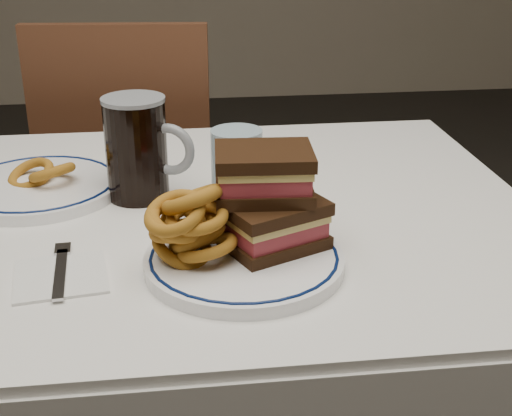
{
  "coord_description": "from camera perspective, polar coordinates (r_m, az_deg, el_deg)",
  "views": [
    {
      "loc": [
        0.05,
        -1.05,
        1.21
      ],
      "look_at": [
        0.16,
        -0.18,
        0.83
      ],
      "focal_mm": 50.0,
      "sensor_mm": 36.0,
      "label": 1
    }
  ],
  "objects": [
    {
      "name": "water_glass",
      "position": [
        1.12,
        -1.54,
        3.12
      ],
      "size": [
        0.08,
        0.08,
        0.13
      ],
      "primitive_type": "cylinder",
      "color": "#94AEBF",
      "rests_on": "dining_table"
    },
    {
      "name": "dining_table",
      "position": [
        1.19,
        -8.91,
        -4.89
      ],
      "size": [
        1.27,
        0.87,
        0.75
      ],
      "color": "silver",
      "rests_on": "floor"
    },
    {
      "name": "onion_rings_main",
      "position": [
        0.93,
        -5.42,
        -1.47
      ],
      "size": [
        0.13,
        0.11,
        0.14
      ],
      "color": "brown",
      "rests_on": "main_plate"
    },
    {
      "name": "chair_far",
      "position": [
        1.94,
        -9.87,
        2.31
      ],
      "size": [
        0.47,
        0.47,
        0.94
      ],
      "color": "#4C2A18",
      "rests_on": "floor"
    },
    {
      "name": "onion_rings_far",
      "position": [
        1.25,
        -16.82,
        2.65
      ],
      "size": [
        0.13,
        0.1,
        0.07
      ],
      "color": "brown",
      "rests_on": "far_plate"
    },
    {
      "name": "ketchup_ramekin",
      "position": [
        1.02,
        -4.41,
        -1.0
      ],
      "size": [
        0.05,
        0.05,
        0.03
      ],
      "color": "white",
      "rests_on": "main_plate"
    },
    {
      "name": "napkin_fork",
      "position": [
        0.97,
        -15.36,
        -5.17
      ],
      "size": [
        0.13,
        0.16,
        0.01
      ],
      "color": "silver",
      "rests_on": "dining_table"
    },
    {
      "name": "far_plate",
      "position": [
        1.25,
        -17.05,
        1.66
      ],
      "size": [
        0.28,
        0.28,
        0.02
      ],
      "color": "white",
      "rests_on": "dining_table"
    },
    {
      "name": "reuben_sandwich",
      "position": [
        0.96,
        1.02,
        0.77
      ],
      "size": [
        0.16,
        0.15,
        0.13
      ],
      "color": "black",
      "rests_on": "main_plate"
    },
    {
      "name": "beer_mug",
      "position": [
        1.17,
        -9.4,
        4.78
      ],
      "size": [
        0.15,
        0.1,
        0.17
      ],
      "color": "black",
      "rests_on": "dining_table"
    },
    {
      "name": "main_plate",
      "position": [
        0.96,
        -0.96,
        -4.21
      ],
      "size": [
        0.27,
        0.27,
        0.02
      ],
      "color": "white",
      "rests_on": "dining_table"
    }
  ]
}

